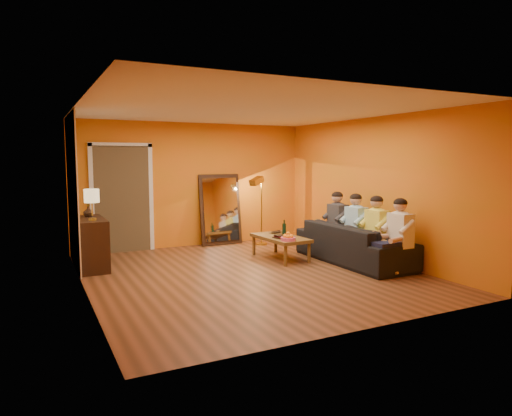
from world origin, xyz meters
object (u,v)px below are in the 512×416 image
sideboard (91,243)px  sofa (353,243)px  wine_bottle (284,228)px  coffee_table (280,248)px  vase (88,212)px  mirror_frame (220,209)px  tumbler (283,233)px  person_far_right (338,224)px  table_lamp (92,205)px  person_mid_left (377,232)px  person_mid_right (356,227)px  floor_lamp (262,212)px  person_far_left (400,236)px  dog (382,252)px  laptop (280,232)px

sideboard → sofa: 4.55m
sofa → wine_bottle: (-0.97, 0.79, 0.23)m
coffee_table → vase: 3.46m
mirror_frame → tumbler: 1.87m
sofa → person_far_right: (0.13, 0.65, 0.26)m
table_lamp → person_far_right: size_ratio=0.42×
vase → sideboard: bearing=-90.0°
person_mid_left → vase: bearing=151.8°
mirror_frame → coffee_table: bearing=-77.2°
vase → sofa: bearing=-24.0°
table_lamp → person_mid_right: 4.57m
floor_lamp → person_mid_left: (0.82, -2.69, -0.11)m
person_far_left → wine_bottle: (-1.10, 1.79, -0.03)m
dog → vase: 5.00m
dog → person_far_left: bearing=-7.7°
table_lamp → person_mid_left: size_ratio=0.42×
coffee_table → vase: bearing=158.5°
laptop → vase: size_ratio=2.13×
tumbler → mirror_frame: bearing=107.3°
person_far_left → vase: (-4.37, 2.89, 0.33)m
mirror_frame → table_lamp: mirror_frame is taller
person_far_left → dog: bearing=153.9°
sofa → floor_lamp: (-0.69, 2.24, 0.37)m
floor_lamp → person_far_right: floor_lamp is taller
coffee_table → vase: size_ratio=7.05×
mirror_frame → sideboard: (-2.79, -1.08, -0.34)m
sideboard → dog: 4.83m
coffee_table → wine_bottle: bearing=-48.4°
floor_lamp → wine_bottle: 1.48m
table_lamp → sofa: table_lamp is taller
mirror_frame → person_mid_right: 3.06m
vase → tumbler: bearing=-15.6°
dog → person_far_left: person_far_left is taller
person_far_right → mirror_frame: bearing=127.3°
person_mid_right → tumbler: bearing=140.2°
laptop → vase: (-3.40, 0.70, 0.50)m
table_lamp → person_far_left: size_ratio=0.42×
floor_lamp → tumbler: bearing=-118.5°
table_lamp → tumbler: size_ratio=5.53×
person_far_left → tumbler: bearing=117.8°
laptop → coffee_table: bearing=-140.1°
dog → person_far_right: (0.25, 1.53, 0.25)m
tumbler → laptop: tumbler is taller
sofa → floor_lamp: size_ratio=1.65×
mirror_frame → vase: size_ratio=8.78×
dog → person_far_right: 1.57m
sofa → tumbler: bearing=43.3°
coffee_table → floor_lamp: size_ratio=0.85×
dog → sofa: bearing=100.7°
coffee_table → wine_bottle: wine_bottle is taller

